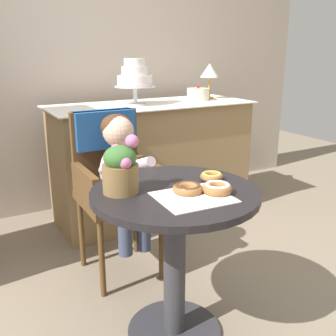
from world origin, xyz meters
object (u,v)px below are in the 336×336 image
(donut_mid, at_px, (212,176))
(tiered_cake_stand, at_px, (135,77))
(cafe_table, at_px, (175,235))
(round_layer_cake, at_px, (198,94))
(flower_vase, at_px, (121,168))
(wicker_chair, at_px, (111,166))
(donut_side, at_px, (217,188))
(table_lamp, at_px, (209,72))
(seated_child, at_px, (121,167))
(donut_front, at_px, (188,188))

(donut_mid, relative_size, tiered_cake_stand, 0.32)
(cafe_table, distance_m, round_layer_cake, 1.68)
(donut_mid, bearing_deg, flower_vase, 172.83)
(donut_mid, height_order, round_layer_cake, round_layer_cake)
(wicker_chair, relative_size, donut_mid, 9.04)
(donut_side, distance_m, round_layer_cake, 1.67)
(flower_vase, height_order, table_lamp, table_lamp)
(seated_child, bearing_deg, donut_front, -86.21)
(donut_side, xyz_separation_m, tiered_cake_stand, (0.28, 1.42, 0.35))
(donut_mid, bearing_deg, tiered_cake_stand, 80.87)
(donut_front, relative_size, round_layer_cake, 0.71)
(cafe_table, distance_m, flower_vase, 0.39)
(donut_front, bearing_deg, donut_side, -31.48)
(flower_vase, relative_size, round_layer_cake, 1.36)
(seated_child, distance_m, donut_front, 0.62)
(donut_mid, distance_m, donut_side, 0.17)
(wicker_chair, relative_size, round_layer_cake, 5.39)
(seated_child, distance_m, donut_side, 0.70)
(wicker_chair, distance_m, donut_front, 0.78)
(flower_vase, bearing_deg, donut_side, -31.26)
(donut_side, relative_size, flower_vase, 0.52)
(tiered_cake_stand, distance_m, table_lamp, 0.69)
(cafe_table, height_order, wicker_chair, wicker_chair)
(donut_front, distance_m, table_lamp, 1.80)
(cafe_table, xyz_separation_m, seated_child, (-0.01, 0.56, 0.17))
(donut_front, distance_m, tiered_cake_stand, 1.46)
(tiered_cake_stand, distance_m, round_layer_cake, 0.57)
(donut_front, relative_size, donut_side, 1.00)
(tiered_cake_stand, xyz_separation_m, round_layer_cake, (0.55, 0.01, -0.15))
(wicker_chair, relative_size, donut_front, 7.55)
(table_lamp, bearing_deg, donut_mid, -124.16)
(tiered_cake_stand, bearing_deg, seated_child, -120.06)
(wicker_chair, height_order, round_layer_cake, round_layer_cake)
(cafe_table, relative_size, wicker_chair, 0.75)
(donut_mid, distance_m, tiered_cake_stand, 1.33)
(wicker_chair, height_order, tiered_cake_stand, tiered_cake_stand)
(wicker_chair, relative_size, flower_vase, 3.96)
(tiered_cake_stand, bearing_deg, donut_front, -105.96)
(wicker_chair, relative_size, tiered_cake_stand, 2.88)
(flower_vase, bearing_deg, wicker_chair, 72.76)
(donut_side, xyz_separation_m, flower_vase, (-0.34, 0.21, 0.08))
(seated_child, bearing_deg, tiered_cake_stand, 59.94)
(donut_front, xyz_separation_m, table_lamp, (1.07, 1.40, 0.38))
(donut_side, height_order, flower_vase, flower_vase)
(flower_vase, distance_m, round_layer_cake, 1.70)
(wicker_chair, bearing_deg, seated_child, -96.76)
(donut_side, bearing_deg, donut_front, 148.52)
(donut_side, bearing_deg, round_layer_cake, 59.55)
(donut_front, bearing_deg, donut_mid, 25.97)
(cafe_table, bearing_deg, flower_vase, 157.84)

